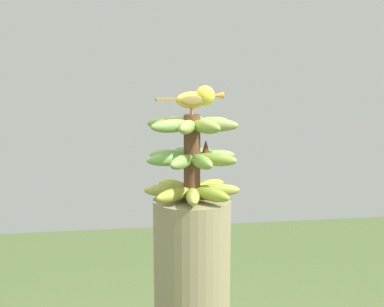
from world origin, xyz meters
name	(u,v)px	position (x,y,z in m)	size (l,w,h in m)	color
banana_bunch	(192,158)	(0.00, 0.00, 1.50)	(0.29, 0.29, 0.26)	brown
perched_bird	(198,98)	(-0.01, 0.02, 1.68)	(0.06, 0.20, 0.08)	#C68933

